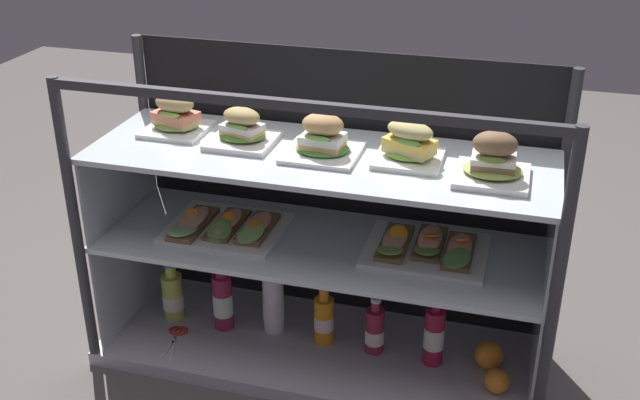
{
  "coord_description": "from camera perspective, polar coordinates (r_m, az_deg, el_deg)",
  "views": [
    {
      "loc": [
        0.53,
        -1.87,
        1.49
      ],
      "look_at": [
        0.0,
        0.0,
        0.54
      ],
      "focal_mm": 43.41,
      "sensor_mm": 36.0,
      "label": 1
    }
  ],
  "objects": [
    {
      "name": "plated_roll_sandwich_near_left_corner",
      "position": [
        2.06,
        6.6,
        3.98
      ],
      "size": [
        0.18,
        0.18,
        0.11
      ],
      "color": "white",
      "rests_on": "shelf_upper_glass"
    },
    {
      "name": "ground_plane",
      "position": [
        2.45,
        0.0,
        -11.56
      ],
      "size": [
        6.0,
        6.0,
        0.02
      ],
      "primitive_type": "cube",
      "color": "#58524F",
      "rests_on": "ground"
    },
    {
      "name": "shelf_upper_glass",
      "position": [
        2.11,
        0.0,
        3.17
      ],
      "size": [
        1.28,
        0.43,
        0.02
      ],
      "primitive_type": "cube",
      "color": "silver",
      "rests_on": "riser_upper_tier"
    },
    {
      "name": "open_sandwich_tray_center",
      "position": [
        2.29,
        -7.09,
        -1.96
      ],
      "size": [
        0.34,
        0.29,
        0.06
      ],
      "color": "white",
      "rests_on": "shelf_lower_glass"
    },
    {
      "name": "plated_roll_sandwich_center",
      "position": [
        1.99,
        12.65,
        2.71
      ],
      "size": [
        0.19,
        0.19,
        0.13
      ],
      "color": "white",
      "rests_on": "shelf_upper_glass"
    },
    {
      "name": "plated_roll_sandwich_near_right_corner",
      "position": [
        2.09,
        0.18,
        4.42
      ],
      "size": [
        0.2,
        0.2,
        0.12
      ],
      "color": "white",
      "rests_on": "shelf_upper_glass"
    },
    {
      "name": "juice_bottle_front_left_end",
      "position": [
        2.46,
        -7.18,
        -7.33
      ],
      "size": [
        0.06,
        0.06,
        0.25
      ],
      "color": "maroon",
      "rests_on": "case_base_deck"
    },
    {
      "name": "juice_bottle_front_middle",
      "position": [
        2.36,
        4.06,
        -9.56
      ],
      "size": [
        0.06,
        0.06,
        0.19
      ],
      "color": "maroon",
      "rests_on": "case_base_deck"
    },
    {
      "name": "riser_upper_tier",
      "position": [
        2.17,
        0.0,
        -0.19
      ],
      "size": [
        1.26,
        0.42,
        0.26
      ],
      "color": "silver",
      "rests_on": "shelf_lower_glass"
    },
    {
      "name": "plated_roll_sandwich_right_of_center",
      "position": [
        2.18,
        -5.76,
        5.08
      ],
      "size": [
        0.18,
        0.18,
        0.11
      ],
      "color": "white",
      "rests_on": "shelf_upper_glass"
    },
    {
      "name": "kitchen_scissors",
      "position": [
        2.5,
        -10.53,
        -9.71
      ],
      "size": [
        0.08,
        0.18,
        0.01
      ],
      "color": "silver",
      "rests_on": "case_base_deck"
    },
    {
      "name": "case_base_deck",
      "position": [
        2.43,
        0.0,
        -10.97
      ],
      "size": [
        1.33,
        0.48,
        0.04
      ],
      "primitive_type": "cube",
      "color": "#B7B7C0",
      "rests_on": "ground"
    },
    {
      "name": "orange_fruit_near_left_post",
      "position": [
        2.28,
        12.92,
        -12.87
      ],
      "size": [
        0.07,
        0.07,
        0.07
      ],
      "primitive_type": "sphere",
      "color": "orange",
      "rests_on": "case_base_deck"
    },
    {
      "name": "juice_bottle_back_center",
      "position": [
        2.44,
        -3.45,
        -7.61
      ],
      "size": [
        0.07,
        0.07,
        0.25
      ],
      "color": "white",
      "rests_on": "case_base_deck"
    },
    {
      "name": "juice_bottle_front_second",
      "position": [
        2.39,
        0.29,
        -8.75
      ],
      "size": [
        0.06,
        0.06,
        0.21
      ],
      "color": "orange",
      "rests_on": "case_base_deck"
    },
    {
      "name": "plated_roll_sandwich_far_right",
      "position": [
        2.29,
        -10.6,
        6.04
      ],
      "size": [
        0.18,
        0.18,
        0.12
      ],
      "color": "white",
      "rests_on": "shelf_upper_glass"
    },
    {
      "name": "open_sandwich_tray_mid_right",
      "position": [
        2.19,
        7.85,
        -3.49
      ],
      "size": [
        0.34,
        0.27,
        0.06
      ],
      "color": "white",
      "rests_on": "shelf_lower_glass"
    },
    {
      "name": "shelf_lower_glass",
      "position": [
        2.23,
        0.0,
        -3.36
      ],
      "size": [
        1.28,
        0.43,
        0.02
      ],
      "primitive_type": "cube",
      "color": "silver",
      "rests_on": "riser_lower_tier"
    },
    {
      "name": "orange_fruit_beside_bottles",
      "position": [
        2.36,
        12.36,
        -11.12
      ],
      "size": [
        0.08,
        0.08,
        0.08
      ],
      "primitive_type": "sphere",
      "color": "orange",
      "rests_on": "case_base_deck"
    },
    {
      "name": "case_frame",
      "position": [
        2.31,
        0.99,
        0.55
      ],
      "size": [
        1.33,
        0.48,
        0.91
      ],
      "color": "#333338",
      "rests_on": "ground"
    },
    {
      "name": "juice_bottle_front_right_end",
      "position": [
        2.55,
        -10.79,
        -6.94
      ],
      "size": [
        0.07,
        0.07,
        0.2
      ],
      "color": "#B8CB51",
      "rests_on": "case_base_deck"
    },
    {
      "name": "riser_lower_tier",
      "position": [
        2.32,
        0.0,
        -7.19
      ],
      "size": [
        1.26,
        0.42,
        0.34
      ],
      "color": "silver",
      "rests_on": "case_base_deck"
    },
    {
      "name": "juice_bottle_front_fourth",
      "position": [
        2.32,
        8.41,
        -9.84
      ],
      "size": [
        0.06,
        0.06,
        0.23
      ],
      "color": "#A21C3B",
      "rests_on": "case_base_deck"
    }
  ]
}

